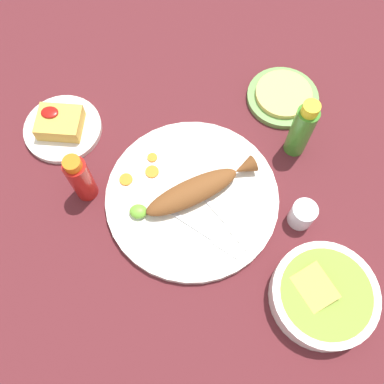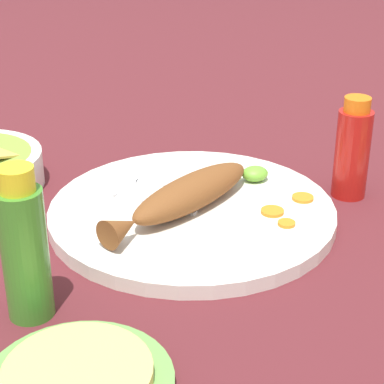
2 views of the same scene
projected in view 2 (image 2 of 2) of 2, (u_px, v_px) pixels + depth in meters
ground_plane at (192, 219)px, 0.88m from camera, size 4.00×4.00×0.00m
main_plate at (192, 213)px, 0.88m from camera, size 0.36×0.36×0.02m
fried_fish at (185, 196)px, 0.86m from camera, size 0.24×0.17×0.04m
fork_near at (124, 195)px, 0.90m from camera, size 0.14×0.14×0.00m
fork_far at (144, 182)px, 0.94m from camera, size 0.17×0.10×0.00m
carrot_slice_near at (272, 211)px, 0.86m from camera, size 0.03×0.03×0.00m
carrot_slice_mid at (287, 223)px, 0.83m from camera, size 0.02×0.02×0.00m
carrot_slice_far at (303, 198)px, 0.89m from camera, size 0.03×0.03×0.00m
lime_wedge_main at (255, 174)px, 0.94m from camera, size 0.04×0.03×0.02m
hot_sauce_bottle_red at (353, 151)px, 0.92m from camera, size 0.05×0.05×0.14m
hot_sauce_bottle_green at (24, 248)px, 0.67m from camera, size 0.05×0.05×0.16m
salt_cup at (7, 218)px, 0.83m from camera, size 0.05×0.05×0.06m
tortilla_stack at (77, 374)px, 0.59m from camera, size 0.13×0.13×0.01m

